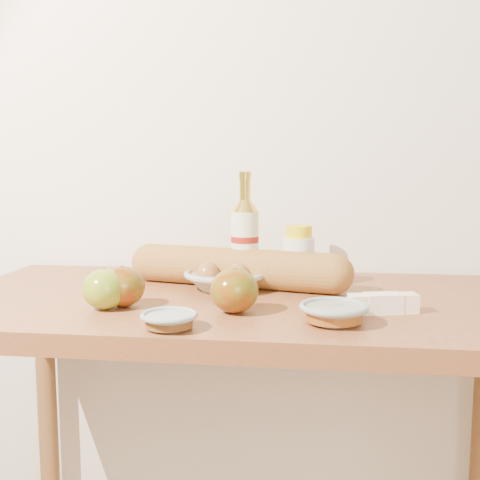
% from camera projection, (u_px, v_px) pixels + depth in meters
% --- Properties ---
extents(back_wall, '(3.50, 0.02, 2.60)m').
position_uv_depth(back_wall, '(259.00, 109.00, 1.49)').
color(back_wall, silver).
rests_on(back_wall, ground).
extents(table, '(1.20, 0.60, 0.90)m').
position_uv_depth(table, '(242.00, 356.00, 1.23)').
color(table, '#975931').
rests_on(table, ground).
extents(bourbon_bottle, '(0.08, 0.08, 0.25)m').
position_uv_depth(bourbon_bottle, '(245.00, 240.00, 1.31)').
color(bourbon_bottle, beige).
rests_on(bourbon_bottle, table).
extents(cream_bottle, '(0.08, 0.08, 0.14)m').
position_uv_depth(cream_bottle, '(299.00, 259.00, 1.29)').
color(cream_bottle, silver).
rests_on(cream_bottle, table).
extents(egg_bowl, '(0.19, 0.19, 0.06)m').
position_uv_depth(egg_bowl, '(225.00, 278.00, 1.28)').
color(egg_bowl, '#93A19C').
rests_on(egg_bowl, table).
extents(baguette, '(0.51, 0.19, 0.08)m').
position_uv_depth(baguette, '(237.00, 268.00, 1.31)').
color(baguette, '#AA7734').
rests_on(baguette, table).
extents(apple_yellowgreen, '(0.09, 0.09, 0.08)m').
position_uv_depth(apple_yellowgreen, '(105.00, 289.00, 1.11)').
color(apple_yellowgreen, olive).
rests_on(apple_yellowgreen, table).
extents(apple_redgreen_front, '(0.10, 0.10, 0.08)m').
position_uv_depth(apple_redgreen_front, '(123.00, 286.00, 1.13)').
color(apple_redgreen_front, maroon).
rests_on(apple_redgreen_front, table).
extents(apple_redgreen_right, '(0.12, 0.12, 0.08)m').
position_uv_depth(apple_redgreen_right, '(234.00, 291.00, 1.09)').
color(apple_redgreen_right, maroon).
rests_on(apple_redgreen_right, table).
extents(sugar_bowl, '(0.11, 0.11, 0.03)m').
position_uv_depth(sugar_bowl, '(169.00, 320.00, 0.98)').
color(sugar_bowl, gray).
rests_on(sugar_bowl, table).
extents(syrup_bowl, '(0.16, 0.16, 0.03)m').
position_uv_depth(syrup_bowl, '(334.00, 313.00, 1.02)').
color(syrup_bowl, gray).
rests_on(syrup_bowl, table).
extents(butter_stick, '(0.13, 0.06, 0.04)m').
position_uv_depth(butter_stick, '(383.00, 304.00, 1.09)').
color(butter_stick, beige).
rests_on(butter_stick, table).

